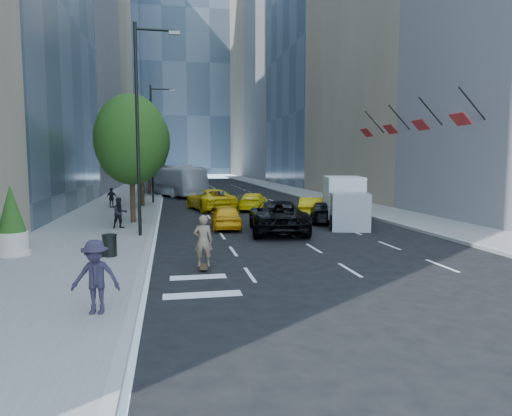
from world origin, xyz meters
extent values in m
plane|color=black|center=(0.00, 0.00, 0.00)|extent=(160.00, 160.00, 0.00)
cube|color=slate|center=(-9.00, 30.00, 0.07)|extent=(6.00, 120.00, 0.15)
cube|color=slate|center=(10.00, 30.00, 0.07)|extent=(4.00, 120.00, 0.15)
cube|color=slate|center=(-22.00, 42.00, 22.50)|extent=(20.00, 24.00, 45.00)
cube|color=#32414F|center=(-22.00, 92.00, 30.00)|extent=(20.00, 28.00, 60.00)
cube|color=slate|center=(22.00, 74.00, 32.50)|extent=(20.00, 24.00, 65.00)
cube|color=#826F5A|center=(22.00, 98.00, 25.00)|extent=(20.00, 24.00, 50.00)
cube|color=#32414F|center=(0.00, 120.00, 45.00)|extent=(40.00, 20.00, 90.00)
cylinder|color=black|center=(-6.50, 4.00, 5.15)|extent=(0.16, 0.16, 10.00)
cylinder|color=black|center=(-5.60, 4.00, 9.85)|extent=(1.80, 0.12, 0.12)
cube|color=#99998C|center=(-4.70, 4.00, 9.75)|extent=(0.50, 0.22, 0.15)
cylinder|color=black|center=(-6.50, 22.00, 5.15)|extent=(0.16, 0.16, 10.00)
cylinder|color=black|center=(-5.60, 22.00, 9.85)|extent=(1.80, 0.12, 0.12)
cube|color=#99998C|center=(-4.70, 22.00, 9.75)|extent=(0.50, 0.22, 0.15)
cylinder|color=black|center=(-7.20, 9.00, 1.72)|extent=(0.30, 0.30, 3.15)
ellipsoid|color=#133B10|center=(-7.20, 9.00, 4.98)|extent=(4.20, 4.20, 5.25)
cylinder|color=black|center=(-7.20, 19.00, 1.84)|extent=(0.30, 0.30, 3.38)
ellipsoid|color=#133B10|center=(-7.20, 19.00, 5.32)|extent=(4.50, 4.50, 5.62)
cylinder|color=black|center=(-7.20, 32.00, 1.61)|extent=(0.30, 0.30, 2.93)
ellipsoid|color=#133B10|center=(-7.20, 32.00, 4.63)|extent=(3.90, 3.90, 4.88)
cylinder|color=black|center=(-6.40, 40.00, 2.75)|extent=(0.14, 0.14, 5.20)
imported|color=black|center=(-6.40, 40.00, 4.35)|extent=(2.48, 0.53, 1.00)
cylinder|color=black|center=(11.15, 4.00, 6.85)|extent=(1.75, 0.08, 1.75)
cube|color=#AD2828|center=(10.50, 4.00, 6.00)|extent=(0.64, 1.30, 0.64)
cylinder|color=black|center=(11.15, 8.00, 6.85)|extent=(1.75, 0.08, 1.75)
cube|color=#AD2828|center=(10.50, 8.00, 6.00)|extent=(0.64, 1.30, 0.64)
cylinder|color=black|center=(11.15, 12.00, 6.85)|extent=(1.75, 0.08, 1.75)
cube|color=#AD2828|center=(10.50, 12.00, 6.00)|extent=(0.64, 1.30, 0.64)
cylinder|color=black|center=(11.15, 16.00, 6.85)|extent=(1.75, 0.08, 1.75)
cube|color=#AD2828|center=(10.50, 16.00, 6.00)|extent=(0.64, 1.30, 0.64)
imported|color=#78624B|center=(-3.95, -3.00, 0.89)|extent=(0.68, 0.47, 1.79)
imported|color=black|center=(0.50, 4.65, 0.84)|extent=(3.59, 6.40, 1.69)
imported|color=black|center=(4.20, 7.96, 0.63)|extent=(2.80, 4.63, 1.25)
imported|color=#F4AA0C|center=(-2.00, 6.50, 0.67)|extent=(1.78, 3.99, 1.33)
imported|color=gold|center=(4.20, 10.41, 0.68)|extent=(2.81, 4.34, 1.35)
imported|color=yellow|center=(-2.00, 16.29, 0.81)|extent=(3.86, 6.27, 1.62)
imported|color=yellow|center=(1.20, 15.50, 0.67)|extent=(3.23, 4.95, 1.33)
imported|color=silver|center=(-4.80, 31.40, 1.64)|extent=(7.13, 11.94, 3.29)
cube|color=silver|center=(5.26, 7.51, 1.62)|extent=(3.05, 4.43, 2.37)
cube|color=gray|center=(4.52, 4.62, 1.01)|extent=(2.39, 2.20, 2.02)
cylinder|color=black|center=(3.54, 4.52, 0.44)|extent=(0.52, 0.93, 0.88)
cylinder|color=black|center=(5.32, 4.05, 0.44)|extent=(0.52, 0.93, 0.88)
cylinder|color=black|center=(4.73, 9.10, 0.44)|extent=(0.52, 0.93, 0.88)
cylinder|color=black|center=(6.51, 8.63, 0.44)|extent=(0.52, 0.93, 0.88)
imported|color=black|center=(-7.70, 6.59, 0.98)|extent=(1.00, 0.91, 1.66)
imported|color=black|center=(-9.47, 18.00, 0.92)|extent=(0.97, 0.72, 1.54)
imported|color=#262030|center=(-6.80, -7.53, 1.03)|extent=(1.23, 0.84, 1.76)
cylinder|color=black|center=(-7.33, -0.78, 0.55)|extent=(0.53, 0.53, 0.79)
cylinder|color=beige|center=(-11.00, 0.11, 0.60)|extent=(1.13, 1.13, 0.90)
cone|color=#133B10|center=(-11.00, 0.11, 1.95)|extent=(1.01, 1.01, 1.80)
camera|label=1|loc=(-5.05, -18.53, 3.75)|focal=32.00mm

